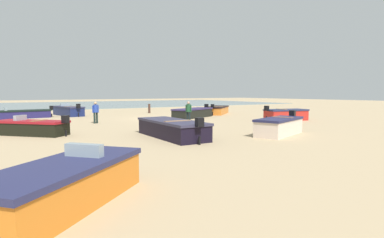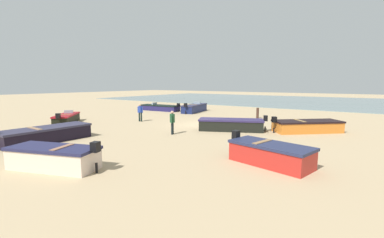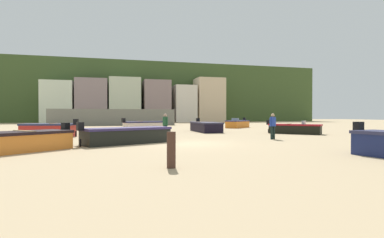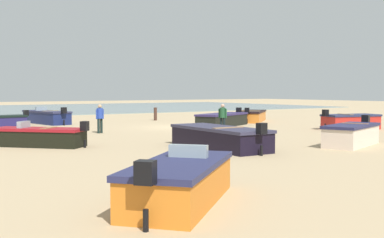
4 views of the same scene
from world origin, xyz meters
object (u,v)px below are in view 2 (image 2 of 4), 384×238
boat_black_0 (231,125)px  beach_walker_foreground (140,111)px  boat_black_3 (46,134)px  boat_black_7 (67,118)px  boat_red_8 (270,154)px  boat_cream_4 (54,158)px  beach_walker_distant (172,121)px  boat_navy_1 (194,108)px  mooring_post_near_water (258,113)px  boat_navy_5 (160,108)px  boat_orange_2 (307,126)px

boat_black_0 → beach_walker_foreground: beach_walker_foreground is taller
boat_black_3 → boat_black_7: 7.68m
beach_walker_foreground → boat_red_8: bearing=-39.7°
boat_cream_4 → beach_walker_distant: beach_walker_distant is taller
boat_navy_1 → boat_cream_4: (-7.26, 20.83, -0.00)m
boat_navy_1 → boat_black_3: size_ratio=0.98×
boat_black_3 → beach_walker_foreground: size_ratio=3.25×
boat_black_3 → boat_red_8: bearing=15.4°
boat_navy_1 → beach_walker_foreground: bearing=-98.8°
boat_navy_1 → mooring_post_near_water: size_ratio=5.00×
boat_black_0 → boat_black_7: (13.45, 4.97, -0.02)m
boat_navy_5 → boat_orange_2: bearing=-109.8°
boat_black_0 → boat_orange_2: 5.39m
boat_orange_2 → boat_black_3: size_ratio=0.89×
boat_black_7 → mooring_post_near_water: size_ratio=3.64×
boat_black_3 → boat_black_0: bearing=53.3°
boat_red_8 → boat_navy_5: bearing=-113.9°
boat_black_0 → beach_walker_foreground: bearing=68.5°
boat_orange_2 → mooring_post_near_water: bearing=-174.5°
boat_black_7 → boat_black_0: bearing=-24.0°
boat_black_3 → boat_cream_4: (-5.38, 2.32, 0.02)m
boat_black_0 → mooring_post_near_water: boat_black_0 is taller
boat_black_0 → boat_red_8: (-5.04, 6.42, 0.04)m
beach_walker_distant → boat_black_7: bearing=-109.2°
boat_cream_4 → mooring_post_near_water: boat_cream_4 is taller
boat_navy_5 → boat_red_8: (-18.74, 13.96, 0.09)m
boat_red_8 → mooring_post_near_water: boat_red_8 is taller
boat_orange_2 → boat_black_7: bearing=-109.4°
boat_orange_2 → boat_black_3: 17.26m
mooring_post_near_water → beach_walker_distant: size_ratio=0.64×
boat_navy_1 → boat_navy_5: size_ratio=0.92×
boat_navy_1 → boat_black_7: bearing=-117.9°
boat_black_7 → beach_walker_distant: (-10.79, -1.39, 0.54)m
beach_walker_distant → boat_black_0: bearing=116.9°
boat_red_8 → boat_black_3: bearing=-62.4°
boat_orange_2 → beach_walker_distant: bearing=-92.2°
boat_black_0 → beach_walker_distant: beach_walker_distant is taller
boat_orange_2 → boat_black_0: bearing=-103.5°
boat_black_7 → boat_navy_5: bearing=46.8°
boat_black_0 → mooring_post_near_water: 7.81m
boat_orange_2 → boat_black_3: (12.14, 12.27, 0.03)m
boat_orange_2 → boat_black_3: bearing=-86.6°
mooring_post_near_water → beach_walker_foreground: 11.53m
boat_red_8 → mooring_post_near_water: (5.95, -14.18, 0.05)m
boat_orange_2 → boat_red_8: 8.99m
mooring_post_near_water → boat_orange_2: bearing=137.4°
boat_black_0 → boat_cream_4: 12.19m
boat_orange_2 → beach_walker_distant: (7.40, 6.15, 0.53)m
boat_orange_2 → boat_navy_1: bearing=-155.9°
boat_navy_1 → mooring_post_near_water: bearing=-18.2°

